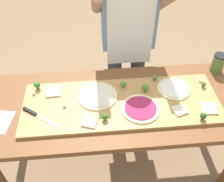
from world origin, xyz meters
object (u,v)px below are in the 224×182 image
Objects in this scene: pizza_slice_far_left at (209,108)px; cook_center at (128,33)px; pizza_whole_cheese_artichoke at (98,96)px; recipe_note at (0,122)px; sauce_jar at (218,63)px; pizza_slice_far_right at (54,91)px; broccoli_floret_center_right at (105,117)px; cheese_crumble_c at (64,106)px; pizza_whole_white_garlic at (174,89)px; cheese_crumble_a at (201,80)px; pizza_slice_near_left at (90,122)px; cheese_crumble_b at (34,93)px; pizza_whole_beet_magenta at (140,108)px; broccoli_floret_front_left at (203,116)px; pizza_slice_near_right at (180,110)px; broccoli_floret_back_right at (204,84)px; chefs_knife at (35,114)px; broccoli_floret_back_left at (37,85)px; prep_table at (117,113)px; broccoli_floret_front_right at (146,87)px; broccoli_floret_back_mid at (155,78)px; broccoli_floret_front_mid at (123,84)px.

pizza_slice_far_left is 0.06× the size of cook_center.
pizza_whole_cheese_artichoke is 0.64m from recipe_note.
sauce_jar is at bearing 13.41° from recipe_note.
recipe_note is (-1.54, -0.37, -0.07)m from sauce_jar.
broccoli_floret_center_right is (0.34, -0.28, 0.02)m from pizza_slice_far_right.
cheese_crumble_c reaches higher than recipe_note.
pizza_whole_cheese_artichoke is at bearing -177.80° from pizza_whole_white_garlic.
sauce_jar is (0.17, 0.14, 0.04)m from cheese_crumble_a.
pizza_slice_near_left is 1.77× the size of broccoli_floret_center_right.
broccoli_floret_center_right is 0.75m from cook_center.
broccoli_floret_center_right is at bearing -29.60° from cheese_crumble_b.
pizza_whole_cheese_artichoke is 2.73× the size of pizza_slice_far_left.
broccoli_floret_front_left is (0.37, -0.12, 0.02)m from pizza_whole_beet_magenta.
pizza_slice_near_left is at bearing -175.89° from pizza_slice_near_right.
pizza_whole_cheese_artichoke is (-0.27, 0.14, -0.00)m from pizza_whole_beet_magenta.
cheese_crumble_c is at bearing -174.09° from broccoli_floret_back_right.
broccoli_floret_back_left reaches higher than chefs_knife.
pizza_whole_beet_magenta is 0.50m from broccoli_floret_back_right.
cheese_crumble_a is at bearing -40.21° from cook_center.
broccoli_floret_center_right is (-0.49, -0.23, 0.02)m from pizza_whole_white_garlic.
pizza_slice_near_left is 0.48m from broccoli_floret_back_left.
prep_table is at bearing -15.35° from pizza_slice_far_right.
broccoli_floret_center_right reaches higher than cheese_crumble_b.
broccoli_floret_front_left is at bearing -6.99° from chefs_knife.
cheese_crumble_a is (0.71, 0.29, -0.02)m from broccoli_floret_center_right.
sauce_jar is 0.71m from cook_center.
chefs_knife is 0.35m from pizza_slice_near_left.
pizza_whole_beet_magenta is at bearing -20.14° from pizza_slice_far_right.
chefs_knife is 0.14× the size of cook_center.
cheese_crumble_b reaches higher than pizza_slice_far_right.
broccoli_floret_front_left is at bearing -68.92° from pizza_whole_white_garlic.
pizza_whole_beet_magenta is (0.67, -0.01, 0.00)m from chefs_knife.
pizza_slice_far_right is at bearing -179.24° from cheese_crumble_a.
cook_center is (0.57, 0.42, 0.17)m from pizza_slice_far_right.
broccoli_floret_front_right reaches higher than chefs_knife.
pizza_whole_cheese_artichoke is 0.73m from pizza_slice_far_left.
chefs_knife is 0.90× the size of pizza_whole_cheese_artichoke.
pizza_slice_far_left and pizza_slice_near_left have the same top height.
sauce_jar is at bearing 28.97° from pizza_whole_beet_magenta.
pizza_whole_cheese_artichoke is 1.85× the size of sauce_jar.
cook_center reaches higher than broccoli_floret_back_mid.
broccoli_floret_center_right is at bearing -39.45° from pizza_slice_far_right.
broccoli_floret_front_mid reaches higher than pizza_whole_white_garlic.
broccoli_floret_front_right is at bearing 11.68° from chefs_knife.
pizza_slice_near_right is at bearing 4.11° from pizza_slice_near_left.
prep_table is 29.94× the size of broccoli_floret_back_left.
pizza_slice_far_right is at bearing 4.74° from cheese_crumble_b.
pizza_slice_far_left is (0.58, -0.13, 0.14)m from prep_table.
broccoli_floret_front_left is (0.60, -0.05, 0.00)m from broccoli_floret_center_right.
sauce_jar reaches higher than pizza_slice_far_right.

